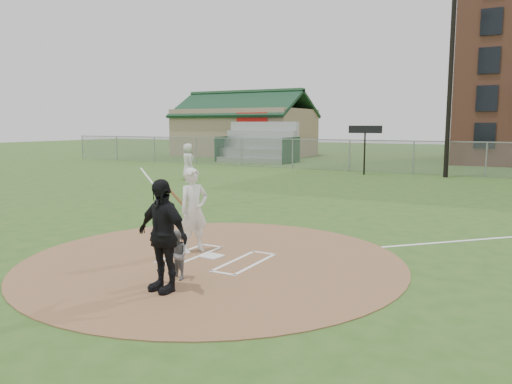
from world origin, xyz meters
The scene contains 14 objects.
ground centered at (0.00, 0.00, 0.00)m, with size 140.00×140.00×0.00m, color #2E511B.
dirt_circle centered at (0.00, 0.00, 0.01)m, with size 8.40×8.40×0.02m, color #876040.
home_plate centered at (-0.15, 0.21, 0.03)m, with size 0.42×0.42×0.03m, color silver.
foul_line_third centered at (-9.00, 9.00, 0.01)m, with size 0.10×24.00×0.01m, color white.
catcher centered at (0.16, -1.50, 0.50)m, with size 0.46×0.36×0.96m, color gray.
umpire centered at (0.34, -2.14, 1.04)m, with size 1.19×0.50×2.03m, color black.
ondeck_player centered at (-10.20, 13.05, 0.98)m, with size 0.96×0.63×1.97m, color silver.
batters_boxes centered at (0.00, 0.15, 0.03)m, with size 2.08×1.88×0.01m.
batter_at_plate centered at (-0.78, 0.39, 1.01)m, with size 0.91×1.06×1.98m.
outfield_fence centered at (0.00, 22.00, 1.02)m, with size 56.08×0.08×2.03m.
bleachers centered at (-13.00, 26.20, 1.59)m, with size 6.08×3.20×3.20m.
clubhouse centered at (-18.00, 32.99, 2.39)m, with size 12.20×8.71×6.23m.
light_pole centered at (2.00, 21.00, 6.61)m, with size 1.20×0.30×12.22m.
scoreboard_sign centered at (-2.50, 20.20, 2.39)m, with size 2.00×0.10×2.93m.
Camera 1 is at (5.96, -9.00, 3.00)m, focal length 35.00 mm.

